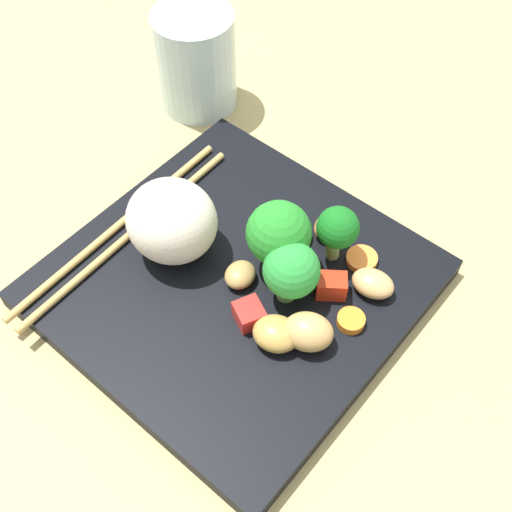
# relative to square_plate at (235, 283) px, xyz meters

# --- Properties ---
(ground_plane) EXTENTS (1.10, 1.10, 0.02)m
(ground_plane) POSITION_rel_square_plate_xyz_m (0.00, 0.00, -0.02)
(ground_plane) COLOR tan
(square_plate) EXTENTS (0.28, 0.28, 0.02)m
(square_plate) POSITION_rel_square_plate_xyz_m (0.00, 0.00, 0.00)
(square_plate) COLOR black
(square_plate) RESTS_ON ground_plane
(rice_mound) EXTENTS (0.09, 0.08, 0.07)m
(rice_mound) POSITION_rel_square_plate_xyz_m (-0.06, -0.01, 0.04)
(rice_mound) COLOR white
(rice_mound) RESTS_ON square_plate
(broccoli_floret_0) EXTENTS (0.05, 0.05, 0.07)m
(broccoli_floret_0) POSITION_rel_square_plate_xyz_m (0.02, 0.03, 0.05)
(broccoli_floret_0) COLOR #549648
(broccoli_floret_0) RESTS_ON square_plate
(broccoli_floret_1) EXTENTS (0.04, 0.04, 0.06)m
(broccoli_floret_1) POSITION_rel_square_plate_xyz_m (0.04, 0.01, 0.04)
(broccoli_floret_1) COLOR #72B55A
(broccoli_floret_1) RESTS_ON square_plate
(broccoli_floret_2) EXTENTS (0.03, 0.03, 0.05)m
(broccoli_floret_2) POSITION_rel_square_plate_xyz_m (0.05, 0.06, 0.04)
(broccoli_floret_2) COLOR #84AF5E
(broccoli_floret_2) RESTS_ON square_plate
(carrot_slice_0) EXTENTS (0.03, 0.03, 0.01)m
(carrot_slice_0) POSITION_rel_square_plate_xyz_m (0.02, 0.06, 0.01)
(carrot_slice_0) COLOR orange
(carrot_slice_0) RESTS_ON square_plate
(carrot_slice_1) EXTENTS (0.03, 0.03, 0.01)m
(carrot_slice_1) POSITION_rel_square_plate_xyz_m (0.10, 0.02, 0.01)
(carrot_slice_1) COLOR orange
(carrot_slice_1) RESTS_ON square_plate
(carrot_slice_2) EXTENTS (0.04, 0.04, 0.01)m
(carrot_slice_2) POSITION_rel_square_plate_xyz_m (0.07, 0.07, 0.01)
(carrot_slice_2) COLOR orange
(carrot_slice_2) RESTS_ON square_plate
(pepper_chunk_0) EXTENTS (0.03, 0.03, 0.02)m
(pepper_chunk_0) POSITION_rel_square_plate_xyz_m (0.07, 0.03, 0.02)
(pepper_chunk_0) COLOR red
(pepper_chunk_0) RESTS_ON square_plate
(pepper_chunk_1) EXTENTS (0.03, 0.03, 0.01)m
(pepper_chunk_1) POSITION_rel_square_plate_xyz_m (0.04, 0.03, 0.02)
(pepper_chunk_1) COLOR red
(pepper_chunk_1) RESTS_ON square_plate
(pepper_chunk_2) EXTENTS (0.03, 0.03, 0.02)m
(pepper_chunk_2) POSITION_rel_square_plate_xyz_m (0.03, -0.02, 0.02)
(pepper_chunk_2) COLOR red
(pepper_chunk_2) RESTS_ON square_plate
(chicken_piece_0) EXTENTS (0.05, 0.04, 0.03)m
(chicken_piece_0) POSITION_rel_square_plate_xyz_m (0.08, -0.01, 0.02)
(chicken_piece_0) COLOR tan
(chicken_piece_0) RESTS_ON square_plate
(chicken_piece_1) EXTENTS (0.02, 0.03, 0.02)m
(chicken_piece_1) POSITION_rel_square_plate_xyz_m (0.03, 0.08, 0.02)
(chicken_piece_1) COLOR tan
(chicken_piece_1) RESTS_ON square_plate
(chicken_piece_2) EXTENTS (0.04, 0.03, 0.02)m
(chicken_piece_2) POSITION_rel_square_plate_xyz_m (0.09, 0.05, 0.02)
(chicken_piece_2) COLOR tan
(chicken_piece_2) RESTS_ON square_plate
(chicken_piece_3) EXTENTS (0.03, 0.03, 0.02)m
(chicken_piece_3) POSITION_rel_square_plate_xyz_m (0.01, 0.00, 0.02)
(chicken_piece_3) COLOR tan
(chicken_piece_3) RESTS_ON square_plate
(chicken_piece_4) EXTENTS (0.04, 0.04, 0.02)m
(chicken_piece_4) POSITION_rel_square_plate_xyz_m (0.06, -0.03, 0.02)
(chicken_piece_4) COLOR #B69247
(chicken_piece_4) RESTS_ON square_plate
(chopstick_pair) EXTENTS (0.03, 0.24, 0.01)m
(chopstick_pair) POSITION_rel_square_plate_xyz_m (-0.10, -0.02, 0.01)
(chopstick_pair) COLOR tan
(chopstick_pair) RESTS_ON square_plate
(drinking_glass) EXTENTS (0.08, 0.08, 0.10)m
(drinking_glass) POSITION_rel_square_plate_xyz_m (-0.17, 0.16, 0.04)
(drinking_glass) COLOR silver
(drinking_glass) RESTS_ON ground_plane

